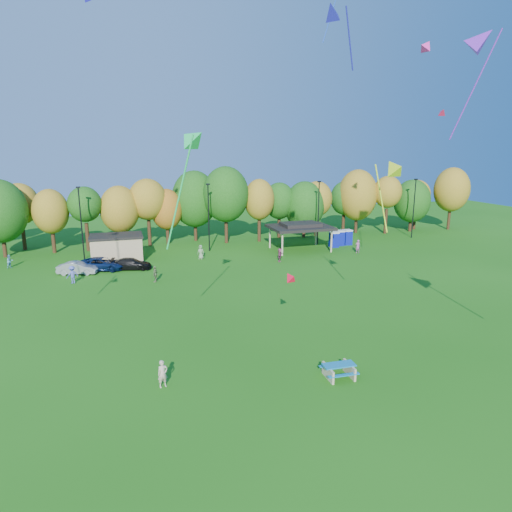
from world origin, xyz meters
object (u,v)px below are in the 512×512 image
object	(u,v)px
car_d	(131,264)
porta_potties	(340,238)
car_b	(77,268)
car_c	(101,264)
kite_flyer	(163,374)
picnic_table	(339,370)

from	to	relation	value
car_d	porta_potties	bearing A→B (deg)	-67.61
car_b	car_c	bearing A→B (deg)	-53.93
porta_potties	car_b	size ratio (longest dim) A/B	0.88
kite_flyer	porta_potties	bearing A→B (deg)	34.65
porta_potties	car_d	xyz separation A→B (m)	(-29.09, -4.71, -0.44)
car_b	car_d	bearing A→B (deg)	-72.12
porta_potties	picnic_table	distance (m)	39.01
porta_potties	kite_flyer	size ratio (longest dim) A/B	2.25
picnic_table	car_b	distance (m)	34.10
picnic_table	kite_flyer	size ratio (longest dim) A/B	1.23
car_b	car_d	world-z (taller)	car_b
picnic_table	kite_flyer	bearing A→B (deg)	171.21
car_b	car_d	xyz separation A→B (m)	(5.80, 0.35, -0.04)
porta_potties	picnic_table	xyz separation A→B (m)	(-17.92, -34.64, -0.60)
porta_potties	car_c	size ratio (longest dim) A/B	0.70
picnic_table	car_d	world-z (taller)	car_d
picnic_table	car_b	xyz separation A→B (m)	(-16.97, 29.58, 0.20)
picnic_table	car_b	size ratio (longest dim) A/B	0.48
picnic_table	car_c	bearing A→B (deg)	117.32
porta_potties	car_c	bearing A→B (deg)	-172.85
picnic_table	car_d	distance (m)	31.95
kite_flyer	picnic_table	bearing A→B (deg)	-25.21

